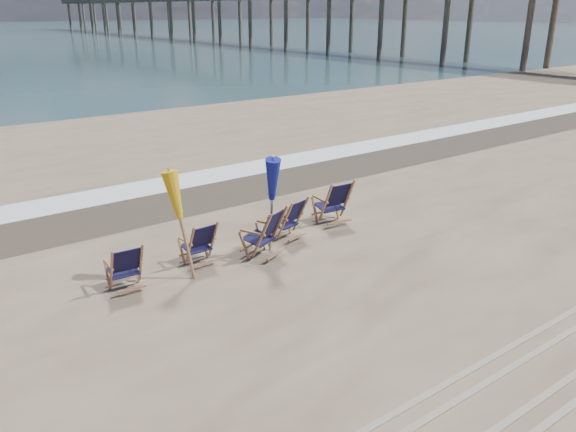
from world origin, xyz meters
The scene contains 11 objects.
surf_foam centered at (0.00, 8.30, 0.00)m, with size 200.00×1.40×0.01m, color silver.
wet_sand_strip centered at (0.00, 6.80, 0.00)m, with size 200.00×2.60×0.00m, color #42362A.
tire_tracks centered at (0.00, -2.80, 0.01)m, with size 80.00×1.30×0.01m, color gray, non-canonical shape.
beach_chair_0 centered at (-2.79, 2.72, 0.45)m, with size 0.58×0.65×0.91m, color black, non-canonical shape.
beach_chair_1 centered at (-1.24, 2.93, 0.45)m, with size 0.58×0.65×0.90m, color black, non-canonical shape.
beach_chair_2 centered at (0.03, 2.57, 0.52)m, with size 0.67×0.75×1.04m, color black, non-canonical shape.
beach_chair_3 centered at (0.92, 2.99, 0.47)m, with size 0.60×0.68×0.94m, color black, non-canonical shape.
beach_chair_4 centered at (2.28, 3.02, 0.54)m, with size 0.69×0.78×1.08m, color black, non-canonical shape.
umbrella_yellow centered at (-1.98, 2.66, 1.49)m, with size 0.30×0.30×2.01m.
umbrella_blue centered at (-0.12, 2.58, 1.53)m, with size 0.30×0.30×2.04m.
fishing_pier centered at (38.00, 74.00, 4.65)m, with size 4.40×140.00×9.30m, color brown, non-canonical shape.
Camera 1 is at (-5.97, -5.91, 4.62)m, focal length 35.00 mm.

